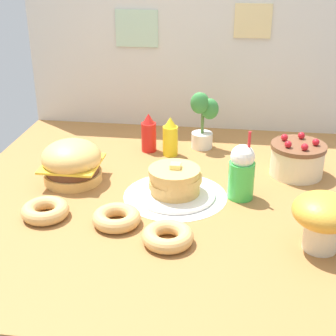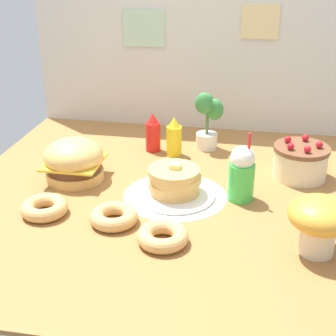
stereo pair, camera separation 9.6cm
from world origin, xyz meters
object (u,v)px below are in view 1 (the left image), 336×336
object	(u,v)px
donut_pink_glaze	(45,210)
mushroom_stool	(324,216)
donut_chocolate	(117,217)
ketchup_bottle	(149,134)
donut_vanilla	(168,236)
pancake_stack	(175,183)
cream_soda_cup	(242,172)
layer_cake	(297,159)
mustard_bottle	(170,138)
burger	(72,162)
potted_plant	(203,118)

from	to	relation	value
donut_pink_glaze	mushroom_stool	size ratio (longest dim) A/B	0.85
donut_chocolate	mushroom_stool	bearing A→B (deg)	-4.71
donut_chocolate	ketchup_bottle	bearing A→B (deg)	90.20
mushroom_stool	donut_vanilla	bearing A→B (deg)	-175.60
pancake_stack	donut_pink_glaze	world-z (taller)	pancake_stack
donut_vanilla	mushroom_stool	distance (m)	0.61
cream_soda_cup	donut_pink_glaze	world-z (taller)	cream_soda_cup
layer_cake	cream_soda_cup	world-z (taller)	cream_soda_cup
ketchup_bottle	mustard_bottle	bearing A→B (deg)	-17.93
mushroom_stool	burger	bearing A→B (deg)	158.57
burger	mushroom_stool	distance (m)	1.23
pancake_stack	donut_pink_glaze	bearing A→B (deg)	-153.25
donut_vanilla	potted_plant	xyz separation A→B (m)	(0.06, 1.03, 0.15)
layer_cake	donut_pink_glaze	world-z (taller)	layer_cake
ketchup_bottle	pancake_stack	bearing A→B (deg)	-67.75
burger	mushroom_stool	bearing A→B (deg)	-21.43
mustard_bottle	cream_soda_cup	size ratio (longest dim) A/B	0.67
layer_cake	donut_vanilla	world-z (taller)	layer_cake
donut_pink_glaze	mushroom_stool	xyz separation A→B (m)	(1.15, -0.09, 0.11)
cream_soda_cup	potted_plant	bearing A→B (deg)	110.73
donut_vanilla	mushroom_stool	bearing A→B (deg)	4.40
donut_vanilla	donut_chocolate	bearing A→B (deg)	154.12
cream_soda_cup	mushroom_stool	bearing A→B (deg)	-51.18
cream_soda_cup	donut_vanilla	size ratio (longest dim) A/B	1.61
pancake_stack	mushroom_stool	distance (m)	0.72
donut_pink_glaze	donut_vanilla	xyz separation A→B (m)	(0.56, -0.13, 0.00)
layer_cake	burger	bearing A→B (deg)	-168.31
burger	mustard_bottle	world-z (taller)	mustard_bottle
ketchup_bottle	cream_soda_cup	distance (m)	0.72
burger	cream_soda_cup	bearing A→B (deg)	-4.25
mustard_bottle	donut_vanilla	bearing A→B (deg)	-83.00
pancake_stack	donut_vanilla	distance (m)	0.40
layer_cake	donut_vanilla	distance (m)	0.92
cream_soda_cup	donut_pink_glaze	distance (m)	0.90
layer_cake	donut_chocolate	bearing A→B (deg)	-142.69
cream_soda_cup	potted_plant	distance (m)	0.64
layer_cake	ketchup_bottle	size ratio (longest dim) A/B	1.25
burger	mushroom_stool	world-z (taller)	mushroom_stool
pancake_stack	ketchup_bottle	world-z (taller)	ketchup_bottle
cream_soda_cup	donut_pink_glaze	bearing A→B (deg)	-160.28
donut_pink_glaze	donut_vanilla	world-z (taller)	same
donut_chocolate	donut_vanilla	size ratio (longest dim) A/B	1.00
layer_cake	mushroom_stool	size ratio (longest dim) A/B	1.13
layer_cake	mushroom_stool	world-z (taller)	mushroom_stool
pancake_stack	ketchup_bottle	distance (m)	0.57
donut_pink_glaze	mushroom_stool	distance (m)	1.16
donut_vanilla	potted_plant	world-z (taller)	potted_plant
pancake_stack	potted_plant	bearing A→B (deg)	82.60
mustard_bottle	potted_plant	bearing A→B (deg)	38.71
ketchup_bottle	potted_plant	size ratio (longest dim) A/B	0.66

